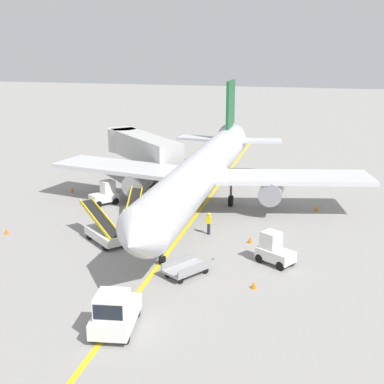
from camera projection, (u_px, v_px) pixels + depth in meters
ground_plane at (172, 259)px, 34.22m from camera, size 300.00×300.00×0.00m
taxi_line_yellow at (183, 233)px, 39.04m from camera, size 2.67×79.97×0.01m
airliner at (203, 171)px, 43.83m from camera, size 28.60×35.28×10.10m
jet_bridge at (139, 146)px, 53.71m from camera, size 10.88×10.70×4.85m
pushback_tug at (115, 312)px, 25.42m from camera, size 2.47×3.86×2.20m
baggage_tug_near_wing at (274, 250)px, 33.34m from camera, size 2.73×2.35×2.10m
baggage_tug_by_cargo_door at (105, 194)px, 45.91m from camera, size 2.50×2.69×2.10m
belt_loader_forward_hold at (104, 232)px, 36.99m from camera, size 4.67×4.13×2.59m
belt_loader_aft_hold at (135, 207)px, 42.85m from camera, size 2.36×5.16×2.59m
baggage_cart_loaded at (187, 268)px, 31.73m from camera, size 2.79×3.62×0.94m
ground_crew_marshaller at (209, 223)px, 38.53m from camera, size 0.36×0.24×1.70m
ground_crew_wing_walker at (170, 222)px, 38.64m from camera, size 0.36×0.24×1.70m
safety_cone_nose_left at (72, 190)px, 49.91m from camera, size 0.36×0.36×0.44m
safety_cone_nose_right at (254, 285)px, 30.09m from camera, size 0.36×0.36×0.44m
safety_cone_wingtip_left at (250, 240)px, 37.03m from camera, size 0.36×0.36×0.44m
safety_cone_wingtip_right at (7, 231)px, 38.76m from camera, size 0.36×0.36×0.44m
safety_cone_tail_area at (317, 208)px, 44.26m from camera, size 0.36×0.36×0.44m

